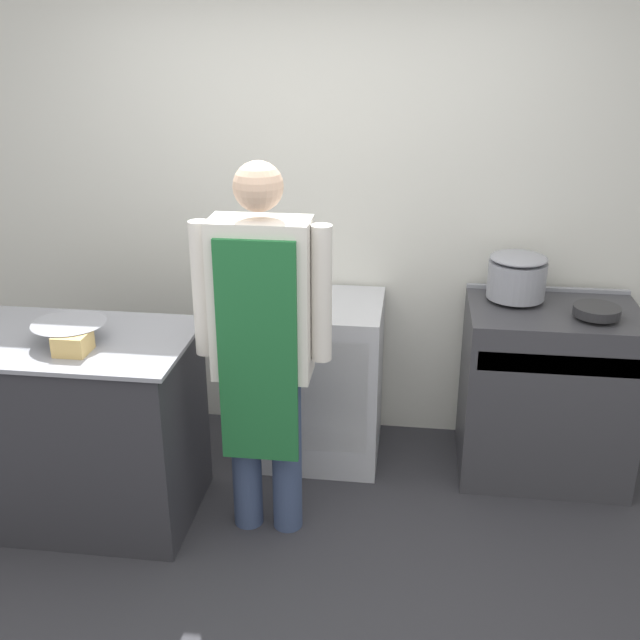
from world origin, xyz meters
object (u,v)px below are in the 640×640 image
(stove, at_px, (546,392))
(saute_pan, at_px, (597,311))
(fridge_unit, at_px, (322,379))
(stock_pot, at_px, (517,275))
(person_cook, at_px, (262,335))
(plastic_tub, at_px, (73,343))
(mixing_bowl, at_px, (70,332))

(stove, xyz_separation_m, saute_pan, (0.17, -0.10, 0.51))
(fridge_unit, distance_m, stock_pot, 1.18)
(person_cook, height_order, plastic_tub, person_cook)
(plastic_tub, bearing_deg, fridge_unit, 40.71)
(person_cook, bearing_deg, stock_pot, 33.72)
(stove, relative_size, mixing_bowl, 2.87)
(person_cook, height_order, mixing_bowl, person_cook)
(plastic_tub, xyz_separation_m, saute_pan, (2.35, 0.71, -0.01))
(fridge_unit, relative_size, plastic_tub, 6.39)
(plastic_tub, xyz_separation_m, stock_pot, (1.98, 0.93, 0.09))
(person_cook, xyz_separation_m, stock_pot, (1.17, 0.78, 0.07))
(stove, bearing_deg, fridge_unit, 178.62)
(fridge_unit, relative_size, person_cook, 0.51)
(fridge_unit, distance_m, plastic_tub, 1.40)
(person_cook, height_order, stock_pot, person_cook)
(mixing_bowl, relative_size, stock_pot, 1.12)
(plastic_tub, distance_m, stock_pot, 2.19)
(stock_pot, bearing_deg, mixing_bowl, -158.26)
(stove, distance_m, stock_pot, 0.64)
(saute_pan, bearing_deg, fridge_unit, 174.41)
(person_cook, relative_size, plastic_tub, 12.55)
(person_cook, xyz_separation_m, plastic_tub, (-0.81, -0.14, -0.02))
(stove, bearing_deg, stock_pot, 150.95)
(plastic_tub, distance_m, saute_pan, 2.45)
(saute_pan, bearing_deg, person_cook, -159.64)
(mixing_bowl, distance_m, plastic_tub, 0.13)
(mixing_bowl, bearing_deg, person_cook, 2.19)
(fridge_unit, distance_m, saute_pan, 1.47)
(stove, xyz_separation_m, plastic_tub, (-2.18, -0.82, 0.51))
(plastic_tub, bearing_deg, mixing_bowl, 119.90)
(stove, xyz_separation_m, mixing_bowl, (-2.24, -0.71, 0.51))
(person_cook, bearing_deg, saute_pan, 20.36)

